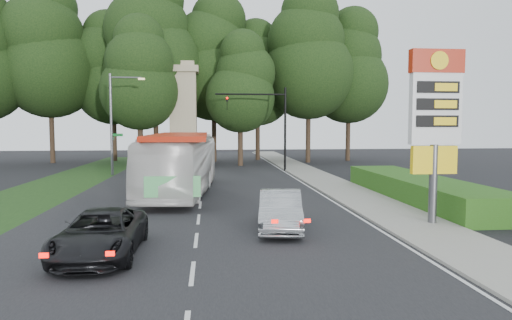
{
  "coord_description": "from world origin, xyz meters",
  "views": [
    {
      "loc": [
        0.47,
        -14.94,
        3.93
      ],
      "look_at": [
        2.81,
        7.86,
        2.2
      ],
      "focal_mm": 32.0,
      "sensor_mm": 36.0,
      "label": 1
    }
  ],
  "objects": [
    {
      "name": "hedge",
      "position": [
        11.5,
        8.0,
        0.6
      ],
      "size": [
        3.0,
        14.0,
        1.2
      ],
      "primitive_type": "cube",
      "color": "#295115",
      "rests_on": "ground"
    },
    {
      "name": "tree_far_east",
      "position": [
        16.0,
        35.0,
        10.35
      ],
      "size": [
        8.68,
        8.68,
        17.05
      ],
      "color": "#2D2116",
      "rests_on": "ground"
    },
    {
      "name": "monument",
      "position": [
        -2.0,
        30.0,
        5.1
      ],
      "size": [
        3.0,
        3.0,
        10.05
      ],
      "color": "tan",
      "rests_on": "ground"
    },
    {
      "name": "suv_charcoal",
      "position": [
        -2.8,
        -1.0,
        0.68
      ],
      "size": [
        2.28,
        4.92,
        1.37
      ],
      "primitive_type": "imported",
      "rotation": [
        0.0,
        0.0,
        0.0
      ],
      "color": "black",
      "rests_on": "ground"
    },
    {
      "name": "streetlight_signs",
      "position": [
        -6.99,
        22.01,
        4.44
      ],
      "size": [
        2.75,
        0.98,
        8.0
      ],
      "color": "#59595E",
      "rests_on": "ground"
    },
    {
      "name": "tree_west_mid",
      "position": [
        -16.0,
        35.0,
        11.69
      ],
      "size": [
        9.8,
        9.8,
        19.25
      ],
      "color": "#2D2116",
      "rests_on": "ground"
    },
    {
      "name": "grass_verge_left",
      "position": [
        -9.5,
        18.0,
        0.01
      ],
      "size": [
        5.0,
        50.0,
        0.02
      ],
      "primitive_type": "cube",
      "color": "#193814",
      "rests_on": "ground"
    },
    {
      "name": "tree_west_near",
      "position": [
        -10.0,
        37.0,
        10.02
      ],
      "size": [
        8.4,
        8.4,
        16.5
      ],
      "color": "#2D2116",
      "rests_on": "ground"
    },
    {
      "name": "tree_center_right",
      "position": [
        1.0,
        35.0,
        11.02
      ],
      "size": [
        9.24,
        9.24,
        18.15
      ],
      "color": "#2D2116",
      "rests_on": "ground"
    },
    {
      "name": "tree_east_mid",
      "position": [
        11.0,
        33.0,
        11.35
      ],
      "size": [
        9.52,
        9.52,
        18.7
      ],
      "color": "#2D2116",
      "rests_on": "ground"
    },
    {
      "name": "transit_bus",
      "position": [
        -1.16,
        11.33,
        1.73
      ],
      "size": [
        4.02,
        12.63,
        3.46
      ],
      "primitive_type": "imported",
      "rotation": [
        0.0,
        0.0,
        -0.09
      ],
      "color": "silver",
      "rests_on": "ground"
    },
    {
      "name": "road_surface",
      "position": [
        0.0,
        12.0,
        0.01
      ],
      "size": [
        14.0,
        80.0,
        0.02
      ],
      "primitive_type": "cube",
      "color": "black",
      "rests_on": "ground"
    },
    {
      "name": "tree_monument_right",
      "position": [
        3.5,
        29.5,
        8.01
      ],
      "size": [
        6.72,
        6.72,
        13.2
      ],
      "color": "#2D2116",
      "rests_on": "ground"
    },
    {
      "name": "tree_east_near",
      "position": [
        6.0,
        37.0,
        9.68
      ],
      "size": [
        8.12,
        8.12,
        15.95
      ],
      "color": "#2D2116",
      "rests_on": "ground"
    },
    {
      "name": "tree_monument_left",
      "position": [
        -6.0,
        29.0,
        8.68
      ],
      "size": [
        7.28,
        7.28,
        14.3
      ],
      "color": "#2D2116",
      "rests_on": "ground"
    },
    {
      "name": "ground",
      "position": [
        0.0,
        0.0,
        0.0
      ],
      "size": [
        120.0,
        120.0,
        0.0
      ],
      "primitive_type": "plane",
      "color": "black",
      "rests_on": "ground"
    },
    {
      "name": "sedan_silver",
      "position": [
        3.12,
        1.87,
        0.73
      ],
      "size": [
        2.14,
        4.61,
        1.46
      ],
      "primitive_type": "imported",
      "rotation": [
        0.0,
        0.0,
        -0.14
      ],
      "color": "#A4A8AC",
      "rests_on": "ground"
    },
    {
      "name": "gas_station_pylon",
      "position": [
        9.2,
        1.99,
        4.45
      ],
      "size": [
        2.1,
        0.45,
        6.85
      ],
      "color": "#59595E",
      "rests_on": "ground"
    },
    {
      "name": "sidewalk_right",
      "position": [
        8.5,
        12.0,
        0.06
      ],
      "size": [
        3.0,
        80.0,
        0.12
      ],
      "primitive_type": "cube",
      "color": "gray",
      "rests_on": "ground"
    },
    {
      "name": "tree_center_left",
      "position": [
        -5.0,
        33.0,
        12.02
      ],
      "size": [
        10.08,
        10.08,
        19.8
      ],
      "color": "#2D2116",
      "rests_on": "ground"
    },
    {
      "name": "traffic_signal_mast",
      "position": [
        5.68,
        24.0,
        4.67
      ],
      "size": [
        6.1,
        0.35,
        7.2
      ],
      "color": "black",
      "rests_on": "ground"
    }
  ]
}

